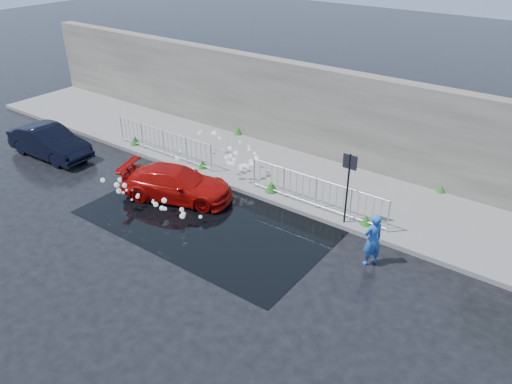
% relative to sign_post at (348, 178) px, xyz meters
% --- Properties ---
extents(ground, '(90.00, 90.00, 0.00)m').
position_rel_sign_post_xyz_m(ground, '(-4.20, -3.10, -1.72)').
color(ground, black).
rests_on(ground, ground).
extents(pavement, '(30.00, 4.00, 0.15)m').
position_rel_sign_post_xyz_m(pavement, '(-4.20, 1.90, -1.65)').
color(pavement, slate).
rests_on(pavement, ground).
extents(curb, '(30.00, 0.25, 0.16)m').
position_rel_sign_post_xyz_m(curb, '(-4.20, -0.10, -1.64)').
color(curb, slate).
rests_on(curb, ground).
extents(retaining_wall, '(30.00, 0.60, 3.50)m').
position_rel_sign_post_xyz_m(retaining_wall, '(-4.20, 4.10, 0.18)').
color(retaining_wall, '#525045').
rests_on(retaining_wall, pavement).
extents(puddle, '(8.00, 5.00, 0.01)m').
position_rel_sign_post_xyz_m(puddle, '(-3.70, -2.10, -1.72)').
color(puddle, black).
rests_on(puddle, ground).
extents(sign_post, '(0.45, 0.06, 2.50)m').
position_rel_sign_post_xyz_m(sign_post, '(0.00, 0.00, 0.00)').
color(sign_post, black).
rests_on(sign_post, ground).
extents(railing_left, '(5.05, 0.05, 1.10)m').
position_rel_sign_post_xyz_m(railing_left, '(-8.20, 0.25, -0.99)').
color(railing_left, silver).
rests_on(railing_left, pavement).
extents(railing_right, '(5.05, 0.05, 1.10)m').
position_rel_sign_post_xyz_m(railing_right, '(-1.20, 0.25, -0.99)').
color(railing_right, silver).
rests_on(railing_right, pavement).
extents(weeds, '(12.17, 3.93, 0.41)m').
position_rel_sign_post_xyz_m(weeds, '(-4.63, 1.28, -1.40)').
color(weeds, '#224D14').
rests_on(weeds, pavement).
extents(water_spray, '(3.63, 5.70, 0.99)m').
position_rel_sign_post_xyz_m(water_spray, '(-5.23, -0.95, -0.98)').
color(water_spray, white).
rests_on(water_spray, ground).
extents(red_car, '(4.19, 2.79, 1.13)m').
position_rel_sign_post_xyz_m(red_car, '(-5.51, -1.78, -1.16)').
color(red_car, '#A50A06').
rests_on(red_car, ground).
extents(dark_car, '(3.87, 1.52, 1.25)m').
position_rel_sign_post_xyz_m(dark_car, '(-12.11, -2.31, -1.10)').
color(dark_car, black).
rests_on(dark_car, ground).
extents(person, '(0.63, 0.70, 1.60)m').
position_rel_sign_post_xyz_m(person, '(1.49, -1.29, -0.93)').
color(person, '#235AAF').
rests_on(person, ground).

